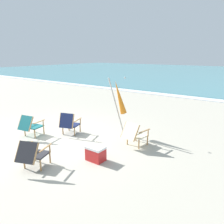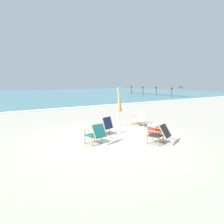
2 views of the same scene
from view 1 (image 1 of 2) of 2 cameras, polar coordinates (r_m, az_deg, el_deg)
The scene contains 9 objects.
ground_plane at distance 7.84m, azimuth -16.11°, elevation -6.59°, with size 80.00×80.00×0.00m, color #B7AF9E.
sea at distance 35.39m, azimuth 27.04°, elevation 8.88°, with size 80.00×40.00×0.10m, color teal.
surf_band at distance 15.88m, azimuth 14.08°, elevation 4.45°, with size 80.00×1.10×0.06m, color white.
beach_chair_back_right at distance 7.88m, azimuth -11.12°, elevation -2.83°, with size 0.75×0.81×0.82m.
beach_chair_back_left at distance 5.82m, azimuth -20.09°, elevation -10.14°, with size 0.81×0.93×0.77m.
beach_chair_front_left at distance 8.05m, azimuth -20.60°, elevation -3.20°, with size 0.70×0.84×0.79m.
beach_chair_front_right at distance 6.80m, azimuth 5.81°, elevation -5.61°, with size 0.68×0.84×0.78m.
umbrella_furled_orange at distance 7.44m, azimuth 1.93°, elevation 3.68°, with size 0.57×0.54×2.06m.
cooler_box at distance 6.00m, azimuth -4.29°, elevation -10.74°, with size 0.49×0.35×0.40m.
Camera 1 is at (5.89, -4.35, 2.80)m, focal length 35.00 mm.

